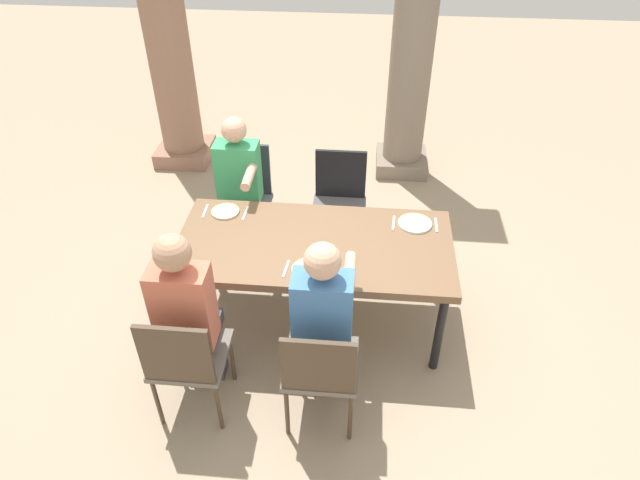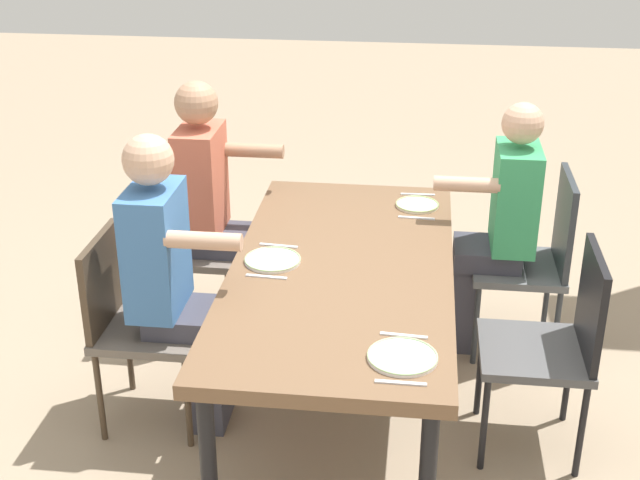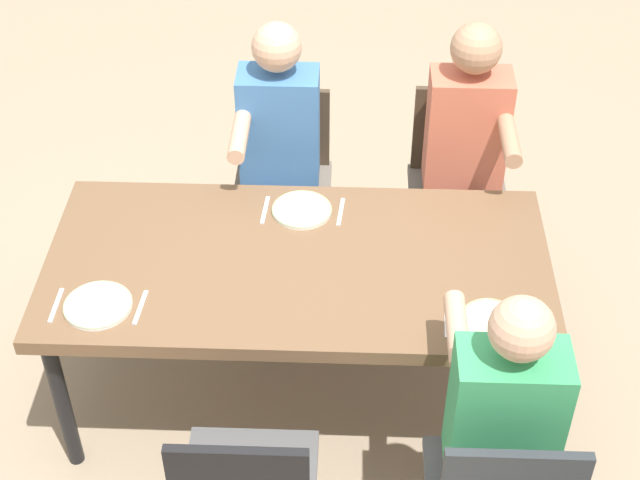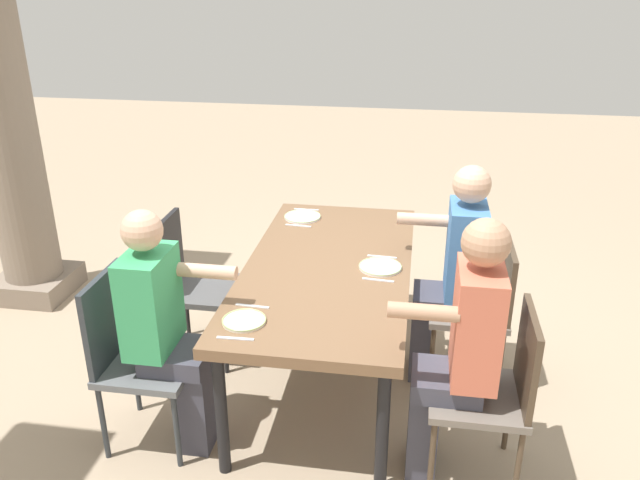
{
  "view_description": "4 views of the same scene",
  "coord_description": "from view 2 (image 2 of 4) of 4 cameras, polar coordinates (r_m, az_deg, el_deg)",
  "views": [
    {
      "loc": [
        0.31,
        -2.98,
        3.08
      ],
      "look_at": [
        0.04,
        -0.03,
        0.79
      ],
      "focal_mm": 31.37,
      "sensor_mm": 36.0,
      "label": 1
    },
    {
      "loc": [
        3.22,
        0.3,
        2.34
      ],
      "look_at": [
        0.05,
        -0.09,
        0.88
      ],
      "focal_mm": 48.81,
      "sensor_mm": 36.0,
      "label": 2
    },
    {
      "loc": [
        -0.18,
        2.67,
        3.11
      ],
      "look_at": [
        -0.08,
        0.03,
        0.87
      ],
      "focal_mm": 53.85,
      "sensor_mm": 36.0,
      "label": 3
    },
    {
      "loc": [
        -3.19,
        -0.46,
        2.27
      ],
      "look_at": [
        0.15,
        0.07,
        0.82
      ],
      "focal_mm": 35.69,
      "sensor_mm": 36.0,
      "label": 4
    }
  ],
  "objects": [
    {
      "name": "spoon_2",
      "position": [
        2.87,
        5.32,
        -9.31
      ],
      "size": [
        0.02,
        0.17,
        0.01
      ],
      "primitive_type": "cube",
      "rotation": [
        0.0,
        0.0,
        -0.01
      ],
      "color": "silver",
      "rests_on": "dining_table"
    },
    {
      "name": "plate_2",
      "position": [
        2.99,
        5.43,
        -7.62
      ],
      "size": [
        0.24,
        0.24,
        0.02
      ],
      "color": "white",
      "rests_on": "dining_table"
    },
    {
      "name": "chair_west_north",
      "position": [
        4.35,
        13.99,
        -0.87
      ],
      "size": [
        0.44,
        0.44,
        0.92
      ],
      "color": "#5B5E61",
      "rests_on": "ground"
    },
    {
      "name": "diner_guest_third",
      "position": [
        4.26,
        11.64,
        1.11
      ],
      "size": [
        0.35,
        0.49,
        1.27
      ],
      "color": "#3F3F4C",
      "rests_on": "ground"
    },
    {
      "name": "diner_woman_green",
      "position": [
        4.35,
        -6.92,
        2.45
      ],
      "size": [
        0.35,
        0.49,
        1.32
      ],
      "color": "#3F3F4C",
      "rests_on": "ground"
    },
    {
      "name": "ground_plane",
      "position": [
        4.0,
        1.34,
        -11.23
      ],
      "size": [
        16.0,
        16.0,
        0.0
      ],
      "primitive_type": "plane",
      "color": "gray"
    },
    {
      "name": "chair_mid_south",
      "position": [
        3.79,
        -12.11,
        -4.89
      ],
      "size": [
        0.44,
        0.44,
        0.86
      ],
      "color": "#6A6158",
      "rests_on": "ground"
    },
    {
      "name": "plate_0",
      "position": [
        4.22,
        6.39,
        2.32
      ],
      "size": [
        0.21,
        0.21,
        0.02
      ],
      "color": "silver",
      "rests_on": "dining_table"
    },
    {
      "name": "fork_0",
      "position": [
        4.36,
        6.43,
        2.99
      ],
      "size": [
        0.02,
        0.17,
        0.01
      ],
      "primitive_type": "cube",
      "rotation": [
        0.0,
        0.0,
        0.03
      ],
      "color": "silver",
      "rests_on": "dining_table"
    },
    {
      "name": "chair_mid_north",
      "position": [
        3.64,
        15.2,
        -6.27
      ],
      "size": [
        0.44,
        0.44,
        0.9
      ],
      "color": "#4F4F50",
      "rests_on": "ground"
    },
    {
      "name": "diner_man_white",
      "position": [
        3.64,
        -9.63,
        -2.41
      ],
      "size": [
        0.35,
        0.49,
        1.32
      ],
      "color": "#3F3F4C",
      "rests_on": "ground"
    },
    {
      "name": "spoon_1",
      "position": [
        3.52,
        -3.53,
        -2.42
      ],
      "size": [
        0.03,
        0.17,
        0.01
      ],
      "primitive_type": "cube",
      "rotation": [
        0.0,
        0.0,
        -0.06
      ],
      "color": "silver",
      "rests_on": "dining_table"
    },
    {
      "name": "fork_2",
      "position": [
        3.12,
        5.52,
        -6.25
      ],
      "size": [
        0.03,
        0.17,
        0.01
      ],
      "primitive_type": "cube",
      "rotation": [
        0.0,
        0.0,
        -0.07
      ],
      "color": "silver",
      "rests_on": "dining_table"
    },
    {
      "name": "dining_table",
      "position": [
        3.64,
        1.44,
        -2.55
      ],
      "size": [
        1.89,
        0.92,
        0.74
      ],
      "color": "brown",
      "rests_on": "ground"
    },
    {
      "name": "chair_west_south",
      "position": [
        4.47,
        -9.01,
        0.15
      ],
      "size": [
        0.44,
        0.44,
        0.89
      ],
      "color": "#6A6158",
      "rests_on": "ground"
    },
    {
      "name": "fork_1",
      "position": [
        3.78,
        -2.73,
        -0.37
      ],
      "size": [
        0.03,
        0.17,
        0.01
      ],
      "primitive_type": "cube",
      "rotation": [
        0.0,
        0.0,
        -0.09
      ],
      "color": "silver",
      "rests_on": "dining_table"
    },
    {
      "name": "plate_1",
      "position": [
        3.65,
        -3.12,
        -1.27
      ],
      "size": [
        0.24,
        0.24,
        0.02
      ],
      "color": "white",
      "rests_on": "dining_table"
    },
    {
      "name": "spoon_0",
      "position": [
        4.08,
        6.35,
        1.45
      ],
      "size": [
        0.03,
        0.17,
        0.01
      ],
      "primitive_type": "cube",
      "rotation": [
        0.0,
        0.0,
        -0.05
      ],
      "color": "silver",
      "rests_on": "dining_table"
    }
  ]
}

